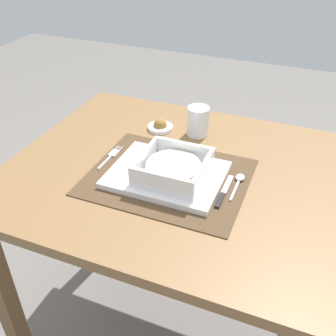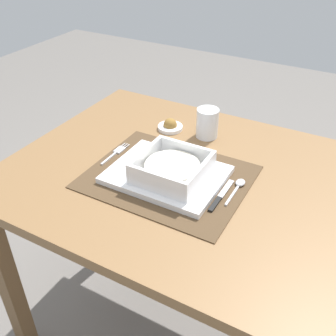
{
  "view_description": "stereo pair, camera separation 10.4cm",
  "coord_description": "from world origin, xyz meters",
  "px_view_note": "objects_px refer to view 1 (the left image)",
  "views": [
    {
      "loc": [
        0.3,
        -0.84,
        1.34
      ],
      "look_at": [
        -0.02,
        -0.04,
        0.75
      ],
      "focal_mm": 42.33,
      "sensor_mm": 36.0,
      "label": 1
    },
    {
      "loc": [
        0.4,
        -0.8,
        1.34
      ],
      "look_at": [
        -0.02,
        -0.04,
        0.75
      ],
      "focal_mm": 42.33,
      "sensor_mm": 36.0,
      "label": 2
    }
  ],
  "objects_px": {
    "condiment_saucer": "(160,126)",
    "porridge_bowl": "(173,169)",
    "fork": "(112,156)",
    "dining_table": "(180,199)",
    "spoon": "(239,180)",
    "butter_knife": "(223,193)",
    "drinking_glass": "(198,122)"
  },
  "relations": [
    {
      "from": "butter_knife",
      "to": "drinking_glass",
      "type": "relative_size",
      "value": 1.53
    },
    {
      "from": "dining_table",
      "to": "condiment_saucer",
      "type": "relative_size",
      "value": 11.85
    },
    {
      "from": "fork",
      "to": "butter_knife",
      "type": "distance_m",
      "value": 0.35
    },
    {
      "from": "spoon",
      "to": "condiment_saucer",
      "type": "xyz_separation_m",
      "value": [
        -0.3,
        0.19,
        0.0
      ]
    },
    {
      "from": "porridge_bowl",
      "to": "spoon",
      "type": "distance_m",
      "value": 0.18
    },
    {
      "from": "porridge_bowl",
      "to": "spoon",
      "type": "relative_size",
      "value": 1.46
    },
    {
      "from": "drinking_glass",
      "to": "butter_knife",
      "type": "bearing_deg",
      "value": -59.6
    },
    {
      "from": "spoon",
      "to": "fork",
      "type": "bearing_deg",
      "value": -175.15
    },
    {
      "from": "porridge_bowl",
      "to": "fork",
      "type": "relative_size",
      "value": 1.33
    },
    {
      "from": "porridge_bowl",
      "to": "butter_knife",
      "type": "distance_m",
      "value": 0.14
    },
    {
      "from": "fork",
      "to": "spoon",
      "type": "xyz_separation_m",
      "value": [
        0.37,
        0.02,
        0.0
      ]
    },
    {
      "from": "fork",
      "to": "butter_knife",
      "type": "xyz_separation_m",
      "value": [
        0.35,
        -0.05,
        0.0
      ]
    },
    {
      "from": "spoon",
      "to": "condiment_saucer",
      "type": "relative_size",
      "value": 1.46
    },
    {
      "from": "spoon",
      "to": "dining_table",
      "type": "bearing_deg",
      "value": -176.72
    },
    {
      "from": "fork",
      "to": "condiment_saucer",
      "type": "xyz_separation_m",
      "value": [
        0.06,
        0.21,
        0.01
      ]
    },
    {
      "from": "drinking_glass",
      "to": "condiment_saucer",
      "type": "distance_m",
      "value": 0.13
    },
    {
      "from": "dining_table",
      "to": "spoon",
      "type": "distance_m",
      "value": 0.2
    },
    {
      "from": "spoon",
      "to": "butter_knife",
      "type": "relative_size",
      "value": 0.83
    },
    {
      "from": "porridge_bowl",
      "to": "condiment_saucer",
      "type": "bearing_deg",
      "value": 119.71
    },
    {
      "from": "spoon",
      "to": "condiment_saucer",
      "type": "height_order",
      "value": "condiment_saucer"
    },
    {
      "from": "dining_table",
      "to": "fork",
      "type": "distance_m",
      "value": 0.23
    },
    {
      "from": "fork",
      "to": "butter_knife",
      "type": "bearing_deg",
      "value": -4.35
    },
    {
      "from": "drinking_glass",
      "to": "condiment_saucer",
      "type": "relative_size",
      "value": 1.15
    },
    {
      "from": "spoon",
      "to": "drinking_glass",
      "type": "relative_size",
      "value": 1.27
    },
    {
      "from": "fork",
      "to": "spoon",
      "type": "bearing_deg",
      "value": 6.37
    },
    {
      "from": "dining_table",
      "to": "porridge_bowl",
      "type": "relative_size",
      "value": 5.54
    },
    {
      "from": "porridge_bowl",
      "to": "drinking_glass",
      "type": "bearing_deg",
      "value": 94.52
    },
    {
      "from": "spoon",
      "to": "butter_knife",
      "type": "height_order",
      "value": "spoon"
    },
    {
      "from": "dining_table",
      "to": "butter_knife",
      "type": "height_order",
      "value": "butter_knife"
    },
    {
      "from": "condiment_saucer",
      "to": "dining_table",
      "type": "bearing_deg",
      "value": -53.35
    },
    {
      "from": "condiment_saucer",
      "to": "porridge_bowl",
      "type": "bearing_deg",
      "value": -60.29
    },
    {
      "from": "fork",
      "to": "drinking_glass",
      "type": "bearing_deg",
      "value": 53.68
    }
  ]
}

